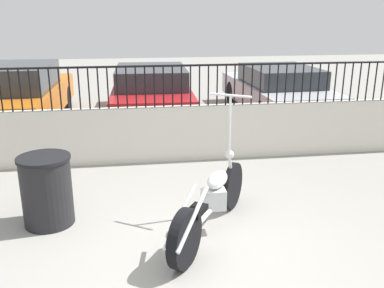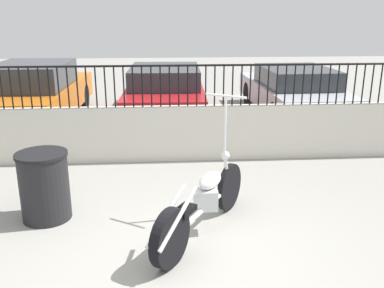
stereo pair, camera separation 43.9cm
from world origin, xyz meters
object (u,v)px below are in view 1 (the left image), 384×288
object	(u,v)px
car_red	(151,92)
car_silver	(277,90)
car_orange	(18,95)
motorcycle_white	(209,206)
trash_bin	(47,190)

from	to	relation	value
car_red	car_silver	world-z (taller)	car_red
car_orange	car_red	world-z (taller)	car_orange
motorcycle_white	car_orange	xyz separation A→B (m)	(-3.30, 5.63, 0.30)
trash_bin	car_silver	xyz separation A→B (m)	(4.66, 5.09, 0.19)
motorcycle_white	car_silver	distance (m)	6.36
trash_bin	car_red	xyz separation A→B (m)	(1.56, 5.20, 0.21)
trash_bin	car_silver	bearing A→B (deg)	47.53
motorcycle_white	car_red	distance (m)	5.83
trash_bin	car_orange	xyz separation A→B (m)	(-1.43, 5.02, 0.26)
motorcycle_white	car_red	size ratio (longest dim) A/B	0.42
motorcycle_white	car_orange	bearing A→B (deg)	62.89
trash_bin	car_red	world-z (taller)	car_red
motorcycle_white	car_red	bearing A→B (deg)	35.54
car_orange	car_silver	bearing A→B (deg)	-87.67
car_orange	car_red	bearing A→B (deg)	-84.84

